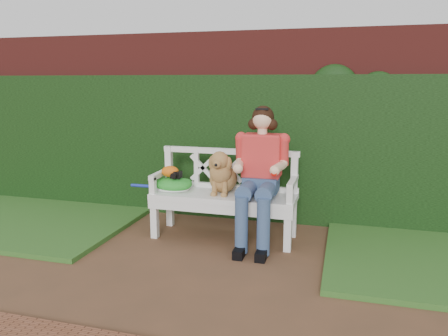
# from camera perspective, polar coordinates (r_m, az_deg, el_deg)

# --- Properties ---
(ground) EXTENTS (60.00, 60.00, 0.00)m
(ground) POSITION_cam_1_polar(r_m,az_deg,el_deg) (3.87, -4.42, -13.66)
(ground) COLOR #4E3423
(brick_wall) EXTENTS (10.00, 0.30, 2.20)m
(brick_wall) POSITION_cam_1_polar(r_m,az_deg,el_deg) (5.36, 2.39, 5.60)
(brick_wall) COLOR maroon
(brick_wall) RESTS_ON ground
(ivy_hedge) EXTENTS (10.00, 0.18, 1.70)m
(ivy_hedge) POSITION_cam_1_polar(r_m,az_deg,el_deg) (5.18, 1.81, 2.62)
(ivy_hedge) COLOR #1C4216
(ivy_hedge) RESTS_ON ground
(grass_left) EXTENTS (2.60, 2.00, 0.05)m
(grass_left) POSITION_cam_1_polar(r_m,az_deg,el_deg) (5.77, -24.27, -5.90)
(grass_left) COLOR #194215
(grass_left) RESTS_ON ground
(garden_bench) EXTENTS (1.64, 0.77, 0.48)m
(garden_bench) POSITION_cam_1_polar(r_m,az_deg,el_deg) (4.62, 0.00, -6.21)
(garden_bench) COLOR white
(garden_bench) RESTS_ON ground
(seated_woman) EXTENTS (0.67, 0.84, 1.36)m
(seated_woman) POSITION_cam_1_polar(r_m,az_deg,el_deg) (4.40, 4.82, -1.20)
(seated_woman) COLOR #CD4348
(seated_woman) RESTS_ON ground
(dog) EXTENTS (0.37, 0.46, 0.46)m
(dog) POSITION_cam_1_polar(r_m,az_deg,el_deg) (4.52, -0.19, -0.43)
(dog) COLOR olive
(dog) RESTS_ON garden_bench
(tennis_racket) EXTENTS (0.74, 0.37, 0.03)m
(tennis_racket) POSITION_cam_1_polar(r_m,az_deg,el_deg) (4.76, -7.09, -2.58)
(tennis_racket) COLOR white
(tennis_racket) RESTS_ON garden_bench
(green_bag) EXTENTS (0.43, 0.35, 0.14)m
(green_bag) POSITION_cam_1_polar(r_m,az_deg,el_deg) (4.71, -6.63, -2.05)
(green_bag) COLOR #288929
(green_bag) RESTS_ON garden_bench
(camera_item) EXTENTS (0.12, 0.09, 0.07)m
(camera_item) POSITION_cam_1_polar(r_m,az_deg,el_deg) (4.65, -6.28, -0.85)
(camera_item) COLOR black
(camera_item) RESTS_ON green_bag
(baseball_glove) EXTENTS (0.23, 0.19, 0.12)m
(baseball_glove) POSITION_cam_1_polar(r_m,az_deg,el_deg) (4.69, -7.04, -0.47)
(baseball_glove) COLOR #DA5F0F
(baseball_glove) RESTS_ON green_bag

